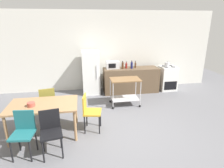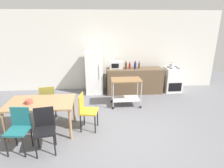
% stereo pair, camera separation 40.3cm
% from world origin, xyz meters
% --- Properties ---
extents(ground_plane, '(12.00, 12.00, 0.00)m').
position_xyz_m(ground_plane, '(0.00, 0.00, 0.00)').
color(ground_plane, slate).
extents(back_wall, '(8.40, 0.12, 2.90)m').
position_xyz_m(back_wall, '(0.00, 3.20, 1.45)').
color(back_wall, silver).
rests_on(back_wall, ground_plane).
extents(kitchen_counter, '(2.00, 0.64, 0.90)m').
position_xyz_m(kitchen_counter, '(0.90, 2.60, 0.45)').
color(kitchen_counter, brown).
rests_on(kitchen_counter, ground_plane).
extents(dining_table, '(1.50, 0.90, 0.75)m').
position_xyz_m(dining_table, '(-1.76, 0.19, 0.67)').
color(dining_table, '#A37A51').
rests_on(dining_table, ground_plane).
extents(chair_olive, '(0.46, 0.46, 0.89)m').
position_xyz_m(chair_olive, '(-1.79, 0.93, 0.52)').
color(chair_olive, olive).
rests_on(chair_olive, ground_plane).
extents(chair_black, '(0.46, 0.46, 0.89)m').
position_xyz_m(chair_black, '(-1.51, -0.54, 0.52)').
color(chair_black, black).
rests_on(chair_black, ground_plane).
extents(chair_teal, '(0.44, 0.44, 0.89)m').
position_xyz_m(chair_teal, '(-2.02, -0.49, 0.52)').
color(chair_teal, '#1E666B').
rests_on(chair_teal, ground_plane).
extents(chair_mustard, '(0.46, 0.46, 0.89)m').
position_xyz_m(chair_mustard, '(-0.73, 0.19, 0.52)').
color(chair_mustard, gold).
rests_on(chair_mustard, ground_plane).
extents(stove_oven, '(0.60, 0.61, 0.92)m').
position_xyz_m(stove_oven, '(2.35, 2.62, 0.45)').
color(stove_oven, white).
rests_on(stove_oven, ground_plane).
extents(refrigerator, '(0.60, 0.63, 1.55)m').
position_xyz_m(refrigerator, '(-0.55, 2.70, 0.78)').
color(refrigerator, white).
rests_on(refrigerator, ground_plane).
extents(kitchen_cart, '(0.91, 0.57, 0.85)m').
position_xyz_m(kitchen_cart, '(0.42, 1.48, 0.57)').
color(kitchen_cart, brown).
rests_on(kitchen_cart, ground_plane).
extents(microwave, '(0.46, 0.35, 0.26)m').
position_xyz_m(microwave, '(0.23, 2.69, 1.03)').
color(microwave, silver).
rests_on(microwave, kitchen_counter).
extents(bottle_vinegar, '(0.08, 0.08, 0.27)m').
position_xyz_m(bottle_vinegar, '(0.58, 2.57, 1.02)').
color(bottle_vinegar, '#4C2D19').
rests_on(bottle_vinegar, kitchen_counter).
extents(bottle_sparkling_water, '(0.08, 0.08, 0.24)m').
position_xyz_m(bottle_sparkling_water, '(0.72, 2.62, 0.99)').
color(bottle_sparkling_water, maroon).
rests_on(bottle_sparkling_water, kitchen_counter).
extents(bottle_wine, '(0.08, 0.08, 0.28)m').
position_xyz_m(bottle_wine, '(0.90, 2.56, 1.02)').
color(bottle_wine, navy).
rests_on(bottle_wine, kitchen_counter).
extents(bottle_sesame_oil, '(0.06, 0.06, 0.25)m').
position_xyz_m(bottle_sesame_oil, '(1.07, 2.64, 1.00)').
color(bottle_sesame_oil, '#4C2D19').
rests_on(bottle_sesame_oil, kitchen_counter).
extents(fruit_bowl, '(0.16, 0.16, 0.09)m').
position_xyz_m(fruit_bowl, '(-1.98, 0.11, 0.79)').
color(fruit_bowl, '#B24C3F').
rests_on(fruit_bowl, dining_table).
extents(kettle, '(0.24, 0.17, 0.19)m').
position_xyz_m(kettle, '(2.23, 2.52, 1.00)').
color(kettle, silver).
rests_on(kettle, stove_oven).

